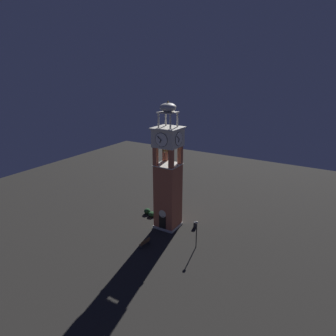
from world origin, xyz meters
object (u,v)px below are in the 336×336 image
Objects in this scene: park_bench at (145,242)px; clock_tower at (168,179)px; lamp_post at (197,229)px; trash_bin at (195,225)px.

clock_tower is at bearing 90.78° from park_bench.
lamp_post is at bearing 28.84° from park_bench.
clock_tower reaches higher than park_bench.
lamp_post reaches higher than park_bench.
clock_tower reaches higher than lamp_post.
lamp_post is (5.69, -2.65, -4.60)m from clock_tower.
clock_tower is at bearing 155.00° from lamp_post.
trash_bin is at bearing 117.09° from lamp_post.
clock_tower reaches higher than trash_bin.
park_bench is 6.72m from lamp_post.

